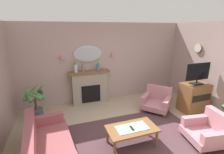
{
  "coord_description": "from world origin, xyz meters",
  "views": [
    {
      "loc": [
        -1.65,
        -2.61,
        2.53
      ],
      "look_at": [
        -0.16,
        1.61,
        1.19
      ],
      "focal_mm": 26.18,
      "sensor_mm": 36.0,
      "label": 1
    }
  ],
  "objects_px": {
    "wall_sconce_right": "(112,54)",
    "coffee_table": "(132,130)",
    "mantel_vase_centre": "(98,66)",
    "wall_clock": "(198,48)",
    "potted_plant_tall_palm": "(35,101)",
    "tv_remote": "(132,128)",
    "wall_mirror": "(88,54)",
    "wall_sconce_left": "(62,57)",
    "tv_flatscreen": "(198,73)",
    "mantel_vase_left": "(76,66)",
    "armchair_beside_couch": "(209,130)",
    "floral_couch": "(45,143)",
    "fireplace": "(90,87)",
    "tv_cabinet": "(194,97)",
    "mantel_vase_right": "(83,66)",
    "armchair_near_fireplace": "(157,100)"
  },
  "relations": [
    {
      "from": "mantel_vase_centre",
      "to": "tv_cabinet",
      "type": "height_order",
      "value": "mantel_vase_centre"
    },
    {
      "from": "tv_remote",
      "to": "armchair_near_fireplace",
      "type": "xyz_separation_m",
      "value": [
        1.55,
        1.32,
        -0.15
      ]
    },
    {
      "from": "mantel_vase_left",
      "to": "tv_cabinet",
      "type": "xyz_separation_m",
      "value": [
        3.4,
        -1.62,
        -0.91
      ]
    },
    {
      "from": "wall_mirror",
      "to": "tv_flatscreen",
      "type": "distance_m",
      "value": 3.49
    },
    {
      "from": "mantel_vase_centre",
      "to": "wall_clock",
      "type": "relative_size",
      "value": 1.07
    },
    {
      "from": "armchair_near_fireplace",
      "to": "tv_flatscreen",
      "type": "relative_size",
      "value": 1.36
    },
    {
      "from": "coffee_table",
      "to": "potted_plant_tall_palm",
      "type": "height_order",
      "value": "potted_plant_tall_palm"
    },
    {
      "from": "wall_sconce_right",
      "to": "tv_remote",
      "type": "relative_size",
      "value": 0.88
    },
    {
      "from": "wall_clock",
      "to": "tv_remote",
      "type": "xyz_separation_m",
      "value": [
        -3.08,
        -1.45,
        -1.45
      ]
    },
    {
      "from": "tv_flatscreen",
      "to": "potted_plant_tall_palm",
      "type": "relative_size",
      "value": 0.8
    },
    {
      "from": "wall_sconce_left",
      "to": "wall_sconce_right",
      "type": "bearing_deg",
      "value": 0.0
    },
    {
      "from": "wall_sconce_right",
      "to": "mantel_vase_centre",
      "type": "bearing_deg",
      "value": -167.69
    },
    {
      "from": "coffee_table",
      "to": "tv_remote",
      "type": "height_order",
      "value": "tv_remote"
    },
    {
      "from": "armchair_beside_couch",
      "to": "tv_cabinet",
      "type": "bearing_deg",
      "value": 57.34
    },
    {
      "from": "floral_couch",
      "to": "tv_flatscreen",
      "type": "bearing_deg",
      "value": 7.08
    },
    {
      "from": "wall_sconce_left",
      "to": "wall_sconce_right",
      "type": "distance_m",
      "value": 1.7
    },
    {
      "from": "fireplace",
      "to": "armchair_beside_couch",
      "type": "height_order",
      "value": "fireplace"
    },
    {
      "from": "floral_couch",
      "to": "potted_plant_tall_palm",
      "type": "height_order",
      "value": "potted_plant_tall_palm"
    },
    {
      "from": "mantel_vase_centre",
      "to": "tv_flatscreen",
      "type": "bearing_deg",
      "value": -31.72
    },
    {
      "from": "mantel_vase_centre",
      "to": "coffee_table",
      "type": "relative_size",
      "value": 0.3
    },
    {
      "from": "armchair_beside_couch",
      "to": "fireplace",
      "type": "bearing_deg",
      "value": 125.52
    },
    {
      "from": "fireplace",
      "to": "wall_sconce_right",
      "type": "relative_size",
      "value": 9.71
    },
    {
      "from": "wall_mirror",
      "to": "coffee_table",
      "type": "xyz_separation_m",
      "value": [
        0.4,
        -2.61,
        -1.33
      ]
    },
    {
      "from": "tv_cabinet",
      "to": "potted_plant_tall_palm",
      "type": "distance_m",
      "value": 4.77
    },
    {
      "from": "wall_sconce_right",
      "to": "potted_plant_tall_palm",
      "type": "height_order",
      "value": "wall_sconce_right"
    },
    {
      "from": "coffee_table",
      "to": "floral_couch",
      "type": "bearing_deg",
      "value": 171.83
    },
    {
      "from": "wall_sconce_left",
      "to": "armchair_beside_couch",
      "type": "height_order",
      "value": "wall_sconce_left"
    },
    {
      "from": "mantel_vase_left",
      "to": "armchair_near_fireplace",
      "type": "xyz_separation_m",
      "value": [
        2.38,
        -1.15,
        -1.05
      ]
    },
    {
      "from": "wall_clock",
      "to": "potted_plant_tall_palm",
      "type": "distance_m",
      "value": 5.34
    },
    {
      "from": "mantel_vase_left",
      "to": "armchair_beside_couch",
      "type": "bearing_deg",
      "value": -48.83
    },
    {
      "from": "wall_mirror",
      "to": "wall_sconce_right",
      "type": "distance_m",
      "value": 0.85
    },
    {
      "from": "armchair_near_fireplace",
      "to": "potted_plant_tall_palm",
      "type": "height_order",
      "value": "potted_plant_tall_palm"
    },
    {
      "from": "wall_clock",
      "to": "potted_plant_tall_palm",
      "type": "bearing_deg",
      "value": 174.25
    },
    {
      "from": "mantel_vase_right",
      "to": "potted_plant_tall_palm",
      "type": "relative_size",
      "value": 0.33
    },
    {
      "from": "tv_remote",
      "to": "armchair_near_fireplace",
      "type": "height_order",
      "value": "armchair_near_fireplace"
    },
    {
      "from": "armchair_near_fireplace",
      "to": "armchair_beside_couch",
      "type": "relative_size",
      "value": 1.22
    },
    {
      "from": "floral_couch",
      "to": "tv_cabinet",
      "type": "distance_m",
      "value": 4.39
    },
    {
      "from": "armchair_near_fireplace",
      "to": "mantel_vase_centre",
      "type": "bearing_deg",
      "value": 144.77
    },
    {
      "from": "mantel_vase_left",
      "to": "wall_sconce_left",
      "type": "height_order",
      "value": "wall_sconce_left"
    },
    {
      "from": "tv_cabinet",
      "to": "tv_flatscreen",
      "type": "distance_m",
      "value": 0.8
    },
    {
      "from": "wall_mirror",
      "to": "wall_sconce_right",
      "type": "bearing_deg",
      "value": -3.37
    },
    {
      "from": "wall_clock",
      "to": "armchair_near_fireplace",
      "type": "distance_m",
      "value": 2.21
    },
    {
      "from": "mantel_vase_centre",
      "to": "wall_sconce_left",
      "type": "relative_size",
      "value": 2.38
    },
    {
      "from": "wall_clock",
      "to": "potted_plant_tall_palm",
      "type": "height_order",
      "value": "wall_clock"
    },
    {
      "from": "wall_sconce_right",
      "to": "coffee_table",
      "type": "bearing_deg",
      "value": -99.95
    },
    {
      "from": "mantel_vase_left",
      "to": "tv_flatscreen",
      "type": "relative_size",
      "value": 0.5
    },
    {
      "from": "wall_sconce_left",
      "to": "wall_sconce_right",
      "type": "relative_size",
      "value": 1.0
    },
    {
      "from": "tv_flatscreen",
      "to": "tv_remote",
      "type": "bearing_deg",
      "value": -161.99
    },
    {
      "from": "fireplace",
      "to": "wall_clock",
      "type": "relative_size",
      "value": 4.39
    },
    {
      "from": "mantel_vase_left",
      "to": "wall_clock",
      "type": "xyz_separation_m",
      "value": [
        3.91,
        -1.02,
        0.54
      ]
    }
  ]
}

